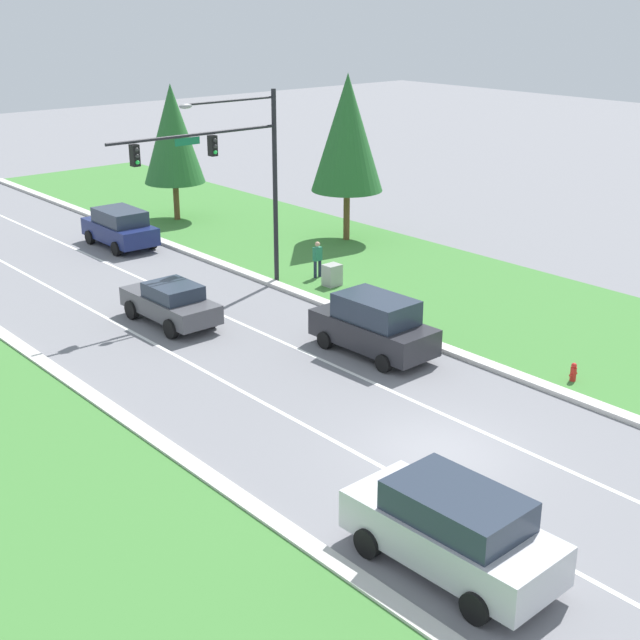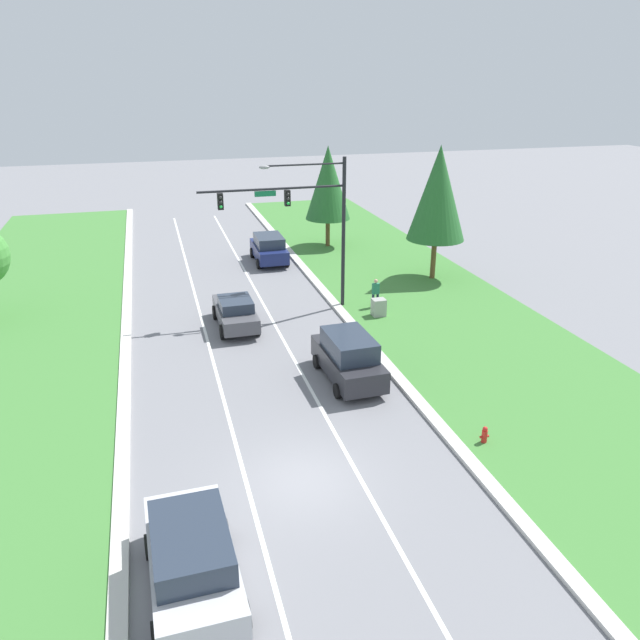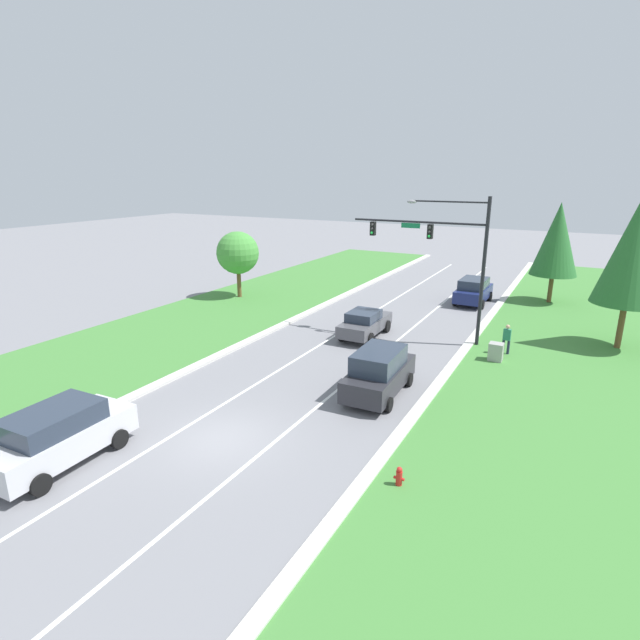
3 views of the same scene
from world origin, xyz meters
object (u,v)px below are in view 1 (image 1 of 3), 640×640
object	(u,v)px
utility_cabinet	(332,276)
pedestrian	(317,258)
conifer_near_right_tree	(347,133)
conifer_far_right_tree	(173,134)
traffic_signal_mast	(232,163)
fire_hydrant	(573,373)
silver_suv	(453,528)
navy_suv	(120,227)
charcoal_suv	(374,325)
graphite_sedan	(171,303)

from	to	relation	value
utility_cabinet	pedestrian	size ratio (longest dim) A/B	0.60
conifer_near_right_tree	conifer_far_right_tree	bearing A→B (deg)	114.43
traffic_signal_mast	fire_hydrant	distance (m)	15.77
silver_suv	navy_suv	xyz separation A→B (m)	(7.54, 28.37, -0.04)
traffic_signal_mast	pedestrian	xyz separation A→B (m)	(3.82, -0.78, -4.51)
silver_suv	fire_hydrant	bearing A→B (deg)	19.34
charcoal_suv	pedestrian	xyz separation A→B (m)	(4.12, 7.84, -0.10)
utility_cabinet	conifer_far_right_tree	distance (m)	15.24
utility_cabinet	conifer_near_right_tree	world-z (taller)	conifer_near_right_tree
graphite_sedan	traffic_signal_mast	bearing A→B (deg)	19.21
charcoal_suv	conifer_far_right_tree	distance (m)	22.05
navy_suv	fire_hydrant	distance (m)	24.50
utility_cabinet	traffic_signal_mast	bearing A→B (deg)	149.30
graphite_sedan	conifer_near_right_tree	distance (m)	14.72
pedestrian	conifer_far_right_tree	xyz separation A→B (m)	(1.09, 13.26, 3.82)
navy_suv	conifer_far_right_tree	distance (m)	6.88
charcoal_suv	graphite_sedan	world-z (taller)	charcoal_suv
graphite_sedan	fire_hydrant	bearing A→B (deg)	-63.26
utility_cabinet	fire_hydrant	world-z (taller)	utility_cabinet
traffic_signal_mast	pedestrian	bearing A→B (deg)	-11.60
conifer_far_right_tree	utility_cabinet	bearing A→B (deg)	-95.44
silver_suv	conifer_far_right_tree	world-z (taller)	conifer_far_right_tree
traffic_signal_mast	conifer_near_right_tree	xyz separation A→B (m)	(9.13, 3.19, -0.02)
charcoal_suv	traffic_signal_mast	bearing A→B (deg)	86.11
graphite_sedan	navy_suv	xyz separation A→B (m)	(3.95, 11.14, 0.14)
traffic_signal_mast	conifer_far_right_tree	bearing A→B (deg)	68.53
charcoal_suv	conifer_near_right_tree	size ratio (longest dim) A/B	0.56
pedestrian	charcoal_suv	bearing A→B (deg)	63.50
traffic_signal_mast	fire_hydrant	world-z (taller)	traffic_signal_mast
silver_suv	fire_hydrant	distance (m)	11.23
fire_hydrant	navy_suv	bearing A→B (deg)	96.82
charcoal_suv	utility_cabinet	distance (m)	7.59
charcoal_suv	pedestrian	distance (m)	8.86
charcoal_suv	navy_suv	xyz separation A→B (m)	(0.19, 18.29, -0.06)
charcoal_suv	pedestrian	bearing A→B (deg)	60.41
utility_cabinet	pedestrian	bearing A→B (deg)	77.27
traffic_signal_mast	charcoal_suv	size ratio (longest dim) A/B	1.75
navy_suv	fire_hydrant	world-z (taller)	navy_suv
traffic_signal_mast	silver_suv	size ratio (longest dim) A/B	1.67
pedestrian	utility_cabinet	bearing A→B (deg)	78.48
navy_suv	conifer_far_right_tree	world-z (taller)	conifer_far_right_tree
graphite_sedan	pedestrian	world-z (taller)	pedestrian
fire_hydrant	conifer_far_right_tree	xyz separation A→B (m)	(2.11, 27.13, 4.42)
conifer_far_right_tree	fire_hydrant	bearing A→B (deg)	-94.44
graphite_sedan	utility_cabinet	distance (m)	7.61
graphite_sedan	silver_suv	world-z (taller)	silver_suv
traffic_signal_mast	pedestrian	size ratio (longest dim) A/B	4.85
conifer_far_right_tree	graphite_sedan	bearing A→B (deg)	-122.74
traffic_signal_mast	charcoal_suv	world-z (taller)	traffic_signal_mast
navy_suv	utility_cabinet	xyz separation A→B (m)	(3.63, -11.75, -0.48)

